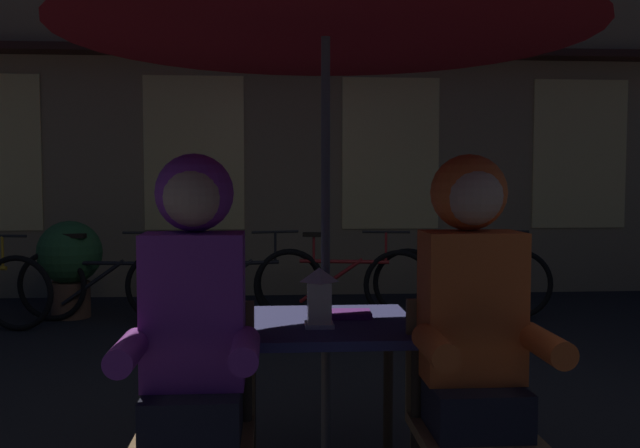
{
  "coord_description": "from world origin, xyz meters",
  "views": [
    {
      "loc": [
        -0.22,
        -2.78,
        1.31
      ],
      "look_at": [
        0.0,
        0.31,
        1.11
      ],
      "focal_mm": 39.38,
      "sensor_mm": 36.0,
      "label": 1
    }
  ],
  "objects": [
    {
      "name": "cafe_table",
      "position": [
        0.0,
        0.0,
        0.64
      ],
      "size": [
        0.72,
        0.72,
        0.74
      ],
      "color": "navy",
      "rests_on": "ground_plane"
    },
    {
      "name": "lantern",
      "position": [
        -0.03,
        -0.1,
        0.86
      ],
      "size": [
        0.11,
        0.11,
        0.23
      ],
      "color": "white",
      "rests_on": "cafe_table"
    },
    {
      "name": "chair_left",
      "position": [
        -0.48,
        -0.37,
        0.49
      ],
      "size": [
        0.4,
        0.4,
        0.87
      ],
      "color": "olive",
      "rests_on": "ground_plane"
    },
    {
      "name": "chair_right",
      "position": [
        0.48,
        -0.37,
        0.49
      ],
      "size": [
        0.4,
        0.4,
        0.87
      ],
      "color": "olive",
      "rests_on": "ground_plane"
    },
    {
      "name": "person_left_hooded",
      "position": [
        -0.48,
        -0.43,
        0.85
      ],
      "size": [
        0.45,
        0.56,
        1.4
      ],
      "color": "black",
      "rests_on": "ground_plane"
    },
    {
      "name": "person_right_hooded",
      "position": [
        0.48,
        -0.43,
        0.85
      ],
      "size": [
        0.45,
        0.56,
        1.4
      ],
      "color": "black",
      "rests_on": "ground_plane"
    },
    {
      "name": "shopfront_building",
      "position": [
        0.04,
        5.4,
        3.09
      ],
      "size": [
        10.0,
        0.93,
        6.2
      ],
      "color": "#937A56",
      "rests_on": "ground_plane"
    },
    {
      "name": "bicycle_second",
      "position": [
        -1.73,
        3.72,
        0.35
      ],
      "size": [
        1.67,
        0.29,
        0.84
      ],
      "color": "black",
      "rests_on": "ground_plane"
    },
    {
      "name": "bicycle_third",
      "position": [
        -0.56,
        3.61,
        0.35
      ],
      "size": [
        1.65,
        0.42,
        0.84
      ],
      "color": "black",
      "rests_on": "ground_plane"
    },
    {
      "name": "bicycle_fourth",
      "position": [
        0.46,
        3.68,
        0.35
      ],
      "size": [
        1.66,
        0.36,
        0.84
      ],
      "color": "black",
      "rests_on": "ground_plane"
    },
    {
      "name": "bicycle_fifth",
      "position": [
        1.58,
        3.66,
        0.35
      ],
      "size": [
        1.67,
        0.3,
        0.84
      ],
      "color": "black",
      "rests_on": "ground_plane"
    },
    {
      "name": "book",
      "position": [
        0.09,
        0.08,
        0.75
      ],
      "size": [
        0.21,
        0.15,
        0.02
      ],
      "primitive_type": "cube",
      "rotation": [
        0.0,
        0.0,
        -0.04
      ],
      "color": "#661E7A",
      "rests_on": "cafe_table"
    },
    {
      "name": "potted_plant",
      "position": [
        -2.11,
        3.96,
        0.54
      ],
      "size": [
        0.6,
        0.6,
        0.92
      ],
      "color": "brown",
      "rests_on": "ground_plane"
    }
  ]
}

